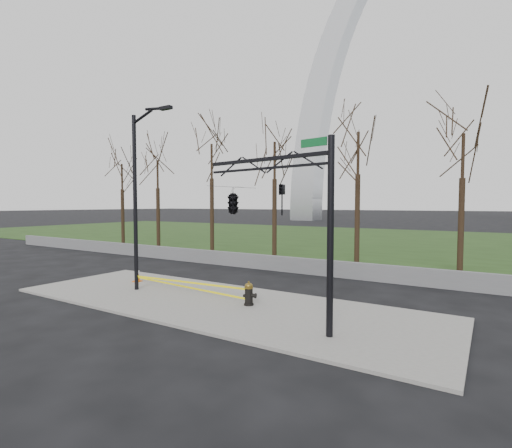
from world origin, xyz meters
The scene contains 11 objects.
ground centered at (0.00, 0.00, 0.00)m, with size 500.00×500.00×0.00m, color black.
sidewalk centered at (0.00, 0.00, 0.05)m, with size 18.00×6.00×0.10m, color slate.
grass_strip centered at (0.00, 30.00, 0.03)m, with size 120.00×40.00×0.06m, color #213914.
guardrail centered at (0.00, 8.00, 0.45)m, with size 60.00×0.30×0.90m, color #59595B.
gateway_arch centered at (0.00, 75.00, 32.50)m, with size 66.00×6.00×65.00m, color silver, non-canonical shape.
tree_row centered at (-3.62, 12.00, 4.79)m, with size 38.76×4.00×9.58m.
fire_hydrant centered at (1.53, 0.30, 0.53)m, with size 0.58×0.38×0.93m.
traffic_cone centered at (-5.71, 1.05, 0.46)m, with size 0.43×0.43×0.71m.
street_light centered at (-4.11, -0.16, 4.69)m, with size 2.39×0.22×8.21m.
traffic_signal_mast centered at (2.23, -0.81, 4.15)m, with size 5.04×2.54×6.00m.
caution_tape centered at (-1.79, 0.40, 0.50)m, with size 7.22×1.22×0.47m.
Camera 1 is at (9.40, -11.81, 4.01)m, focal length 26.51 mm.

